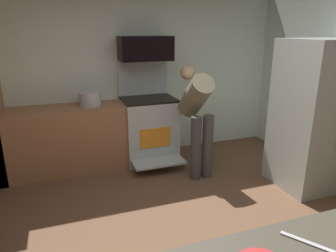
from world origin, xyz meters
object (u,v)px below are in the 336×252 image
at_px(oven_range, 149,127).
at_px(refrigerator, 316,116).
at_px(microwave, 145,48).
at_px(person_cook, 197,112).
at_px(stock_pot, 90,99).

xyz_separation_m(oven_range, refrigerator, (1.71, -1.43, 0.40)).
distance_m(microwave, person_cook, 1.18).
relative_size(oven_range, stock_pot, 4.95).
relative_size(microwave, stock_pot, 2.48).
distance_m(oven_range, person_cook, 0.89).
distance_m(microwave, stock_pot, 1.05).
relative_size(microwave, refrigerator, 0.41).
height_order(oven_range, refrigerator, refrigerator).
distance_m(microwave, refrigerator, 2.41).
bearing_deg(refrigerator, oven_range, 140.03).
relative_size(microwave, person_cook, 0.52).
bearing_deg(refrigerator, person_cook, 147.62).
bearing_deg(stock_pot, microwave, 5.59).
distance_m(person_cook, stock_pot, 1.46).
height_order(microwave, person_cook, microwave).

